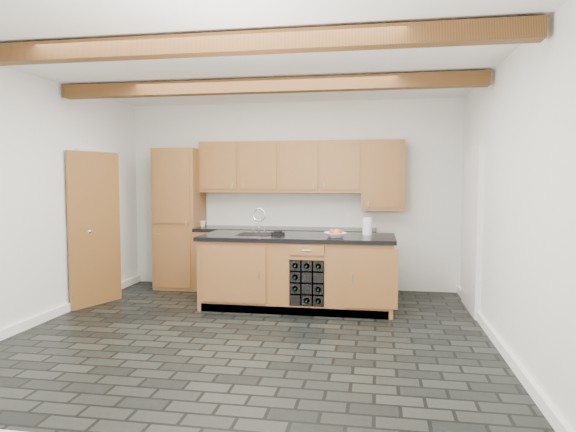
{
  "coord_description": "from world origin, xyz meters",
  "views": [
    {
      "loc": [
        1.3,
        -5.17,
        1.63
      ],
      "look_at": [
        0.26,
        0.8,
        1.21
      ],
      "focal_mm": 32.0,
      "sensor_mm": 36.0,
      "label": 1
    }
  ],
  "objects_px": {
    "island": "(298,271)",
    "kitchen_scale": "(278,233)",
    "fruit_bowl": "(335,235)",
    "paper_towel": "(367,226)"
  },
  "relations": [
    {
      "from": "island",
      "to": "fruit_bowl",
      "type": "relative_size",
      "value": 9.36
    },
    {
      "from": "island",
      "to": "kitchen_scale",
      "type": "xyz_separation_m",
      "value": [
        -0.26,
        -0.03,
        0.49
      ]
    },
    {
      "from": "island",
      "to": "fruit_bowl",
      "type": "bearing_deg",
      "value": -21.7
    },
    {
      "from": "island",
      "to": "paper_towel",
      "type": "xyz_separation_m",
      "value": [
        0.87,
        0.2,
        0.58
      ]
    },
    {
      "from": "kitchen_scale",
      "to": "paper_towel",
      "type": "relative_size",
      "value": 0.83
    },
    {
      "from": "fruit_bowl",
      "to": "paper_towel",
      "type": "height_order",
      "value": "paper_towel"
    },
    {
      "from": "kitchen_scale",
      "to": "paper_towel",
      "type": "xyz_separation_m",
      "value": [
        1.13,
        0.23,
        0.09
      ]
    },
    {
      "from": "fruit_bowl",
      "to": "island",
      "type": "bearing_deg",
      "value": 158.3
    },
    {
      "from": "paper_towel",
      "to": "fruit_bowl",
      "type": "bearing_deg",
      "value": -133.87
    },
    {
      "from": "island",
      "to": "fruit_bowl",
      "type": "xyz_separation_m",
      "value": [
        0.49,
        -0.2,
        0.5
      ]
    }
  ]
}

